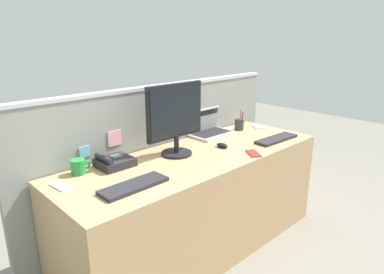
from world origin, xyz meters
The scene contains 14 objects.
ground_plane centered at (0.00, 0.00, 0.00)m, with size 10.00×10.00×0.00m, color slate.
desk centered at (0.00, 0.00, 0.37)m, with size 2.04×0.70×0.75m, color tan.
cubicle_divider centered at (0.00, 0.39, 0.60)m, with size 2.35×0.07×1.20m.
desktop_monitor centered at (-0.10, 0.12, 1.02)m, with size 0.47×0.22×0.50m.
laptop centered at (0.43, 0.31, 0.79)m, with size 0.37×0.28×0.21m.
desk_phone centered at (-0.54, 0.21, 0.78)m, with size 0.22×0.19×0.09m.
keyboard_main centered at (0.70, -0.20, 0.76)m, with size 0.41×0.12×0.02m, color #232328.
keyboard_spare centered at (-0.63, -0.14, 0.76)m, with size 0.40×0.14×0.02m, color #232328.
computer_mouse_right_hand centered at (0.25, -0.01, 0.76)m, with size 0.06×0.10×0.03m, color black.
pen_cup centered at (0.72, 0.20, 0.80)m, with size 0.08×0.08×0.18m.
cell_phone_red_case centered at (0.30, -0.26, 0.75)m, with size 0.07×0.14×0.01m, color #B22323.
cell_phone_silver_slab centered at (0.92, 0.15, 0.75)m, with size 0.07×0.14×0.01m, color #B7BAC1.
cell_phone_white_slab centered at (-0.91, 0.15, 0.75)m, with size 0.07×0.14×0.01m, color silver.
coffee_mug centered at (-0.76, 0.26, 0.79)m, with size 0.13×0.09×0.09m.
Camera 1 is at (-1.60, -1.61, 1.57)m, focal length 32.11 mm.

